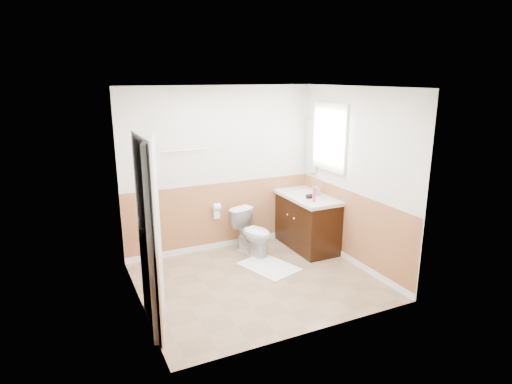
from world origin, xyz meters
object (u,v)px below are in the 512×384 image
toilet (253,232)px  vanity_cabinet (307,223)px  soap_dispenser (317,189)px  lotion_bottle (314,194)px  bath_mat (269,267)px

toilet → vanity_cabinet: size_ratio=0.62×
soap_dispenser → lotion_bottle: bearing=-129.7°
toilet → bath_mat: (0.00, -0.54, -0.33)m
vanity_cabinet → soap_dispenser: size_ratio=5.65×
lotion_bottle → vanity_cabinet: bearing=72.4°
lotion_bottle → soap_dispenser: size_ratio=1.13×
toilet → lotion_bottle: lotion_bottle is taller
vanity_cabinet → lotion_bottle: lotion_bottle is taller
toilet → soap_dispenser: size_ratio=3.53×
bath_mat → lotion_bottle: bearing=7.2°
bath_mat → lotion_bottle: (0.78, 0.10, 0.95)m
toilet → bath_mat: toilet is taller
bath_mat → vanity_cabinet: 1.05m
bath_mat → vanity_cabinet: bearing=25.1°
lotion_bottle → soap_dispenser: (0.22, 0.27, -0.01)m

